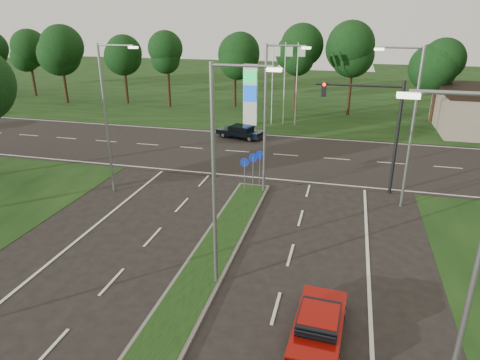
# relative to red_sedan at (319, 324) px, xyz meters

# --- Properties ---
(verge_far) EXTENTS (160.00, 50.00, 0.02)m
(verge_far) POSITION_rel_red_sedan_xyz_m (-5.18, 51.24, -0.58)
(verge_far) COLOR black
(verge_far) RESTS_ON ground
(cross_road) EXTENTS (160.00, 12.00, 0.02)m
(cross_road) POSITION_rel_red_sedan_xyz_m (-5.18, 20.24, -0.58)
(cross_road) COLOR black
(cross_road) RESTS_ON ground
(median_kerb) EXTENTS (2.00, 26.00, 0.12)m
(median_kerb) POSITION_rel_red_sedan_xyz_m (-5.18, 0.24, -0.52)
(median_kerb) COLOR slate
(median_kerb) RESTS_ON ground
(streetlight_median_near) EXTENTS (2.53, 0.22, 9.00)m
(streetlight_median_near) POSITION_rel_red_sedan_xyz_m (-4.18, 2.24, 4.49)
(streetlight_median_near) COLOR gray
(streetlight_median_near) RESTS_ON ground
(streetlight_median_far) EXTENTS (2.53, 0.22, 9.00)m
(streetlight_median_far) POSITION_rel_red_sedan_xyz_m (-4.18, 12.24, 4.49)
(streetlight_median_far) COLOR gray
(streetlight_median_far) RESTS_ON ground
(streetlight_left_far) EXTENTS (2.53, 0.22, 9.00)m
(streetlight_left_far) POSITION_rel_red_sedan_xyz_m (-13.48, 10.24, 4.49)
(streetlight_left_far) COLOR gray
(streetlight_left_far) RESTS_ON ground
(streetlight_right_far) EXTENTS (2.53, 0.22, 9.00)m
(streetlight_right_far) POSITION_rel_red_sedan_xyz_m (3.62, 12.24, 4.49)
(streetlight_right_far) COLOR gray
(streetlight_right_far) RESTS_ON ground
(streetlight_right_near) EXTENTS (2.53, 0.22, 9.00)m
(streetlight_right_near) POSITION_rel_red_sedan_xyz_m (3.62, -1.76, 4.49)
(streetlight_right_near) COLOR gray
(streetlight_right_near) RESTS_ON ground
(traffic_signal) EXTENTS (5.10, 0.42, 7.00)m
(traffic_signal) POSITION_rel_red_sedan_xyz_m (2.01, 14.23, 4.07)
(traffic_signal) COLOR black
(traffic_signal) RESTS_ON ground
(median_signs) EXTENTS (1.16, 1.76, 2.38)m
(median_signs) POSITION_rel_red_sedan_xyz_m (-5.18, 12.64, 1.13)
(median_signs) COLOR gray
(median_signs) RESTS_ON ground
(gas_pylon) EXTENTS (5.80, 1.26, 8.00)m
(gas_pylon) POSITION_rel_red_sedan_xyz_m (-8.97, 29.28, 2.61)
(gas_pylon) COLOR silver
(gas_pylon) RESTS_ON ground
(treeline_far) EXTENTS (6.00, 6.00, 9.90)m
(treeline_far) POSITION_rel_red_sedan_xyz_m (-5.08, 36.17, 6.25)
(treeline_far) COLOR black
(treeline_far) RESTS_ON ground
(red_sedan) EXTENTS (1.83, 4.04, 1.09)m
(red_sedan) POSITION_rel_red_sedan_xyz_m (0.00, 0.00, 0.00)
(red_sedan) COLOR maroon
(red_sedan) RESTS_ON ground
(navy_sedan) EXTENTS (4.50, 2.74, 1.15)m
(navy_sedan) POSITION_rel_red_sedan_xyz_m (-8.89, 24.23, 0.04)
(navy_sedan) COLOR black
(navy_sedan) RESTS_ON ground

